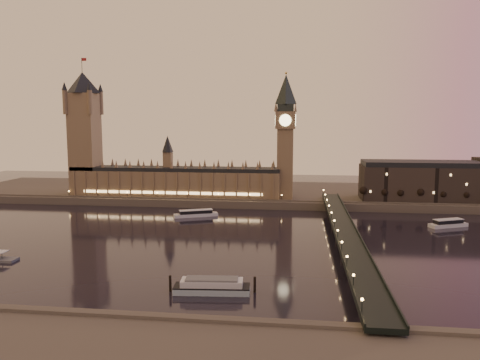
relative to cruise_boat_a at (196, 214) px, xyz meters
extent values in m
plane|color=black|center=(9.89, -66.70, -2.27)|extent=(700.00, 700.00, 0.00)
cube|color=#423D35|center=(39.89, 98.30, 0.73)|extent=(560.00, 130.00, 6.00)
cube|color=brown|center=(-30.11, 54.30, 14.73)|extent=(180.00, 26.00, 22.00)
cube|color=black|center=(-30.11, 54.30, 27.33)|extent=(180.00, 22.00, 3.20)
cube|color=#FFCC7F|center=(-30.11, 40.80, 8.73)|extent=(153.00, 0.25, 2.20)
cube|color=brown|center=(-110.11, 54.30, 47.73)|extent=(22.00, 22.00, 88.00)
cone|color=black|center=(-110.11, 54.30, 100.73)|extent=(31.68, 31.68, 18.00)
cylinder|color=black|center=(-110.11, 54.30, 115.73)|extent=(0.44, 0.44, 12.00)
cube|color=maroon|center=(-107.91, 54.30, 120.23)|extent=(4.00, 0.15, 2.50)
cube|color=brown|center=(63.89, 54.30, 32.73)|extent=(13.00, 13.00, 58.00)
cube|color=brown|center=(63.89, 54.30, 68.73)|extent=(16.00, 16.00, 14.00)
cylinder|color=#FFEAA5|center=(63.89, 46.12, 68.73)|extent=(9.60, 0.35, 9.60)
cylinder|color=#FFEAA5|center=(55.71, 54.30, 68.73)|extent=(0.35, 9.60, 9.60)
cube|color=black|center=(63.89, 54.30, 78.73)|extent=(13.00, 13.00, 6.00)
cone|color=black|center=(63.89, 54.30, 93.73)|extent=(17.68, 17.68, 24.00)
sphere|color=gold|center=(63.89, 54.30, 106.73)|extent=(2.00, 2.00, 2.00)
cube|color=black|center=(101.89, -66.70, 5.73)|extent=(13.00, 260.00, 2.00)
cube|color=black|center=(95.59, -66.70, 7.23)|extent=(0.60, 260.00, 1.00)
cube|color=black|center=(108.19, -66.70, 7.23)|extent=(0.60, 260.00, 1.00)
cube|color=black|center=(181.89, 60.30, 17.73)|extent=(110.00, 36.00, 28.00)
cube|color=black|center=(181.89, 60.30, 33.73)|extent=(108.00, 34.00, 4.00)
cylinder|color=black|center=(126.51, 42.30, 7.64)|extent=(0.70, 0.70, 7.83)
sphere|color=black|center=(126.51, 42.30, 11.73)|extent=(5.22, 5.22, 5.22)
cylinder|color=black|center=(141.73, 42.30, 7.64)|extent=(0.70, 0.70, 7.83)
sphere|color=black|center=(141.73, 42.30, 11.73)|extent=(5.22, 5.22, 5.22)
cylinder|color=black|center=(156.95, 42.30, 7.64)|extent=(0.70, 0.70, 7.83)
sphere|color=black|center=(156.95, 42.30, 11.73)|extent=(5.22, 5.22, 5.22)
cylinder|color=black|center=(172.17, 42.30, 7.64)|extent=(0.70, 0.70, 7.83)
sphere|color=black|center=(172.17, 42.30, 11.73)|extent=(5.22, 5.22, 5.22)
cylinder|color=black|center=(187.40, 42.30, 7.64)|extent=(0.70, 0.70, 7.83)
sphere|color=black|center=(187.40, 42.30, 11.73)|extent=(5.22, 5.22, 5.22)
cylinder|color=black|center=(202.62, 42.30, 7.64)|extent=(0.70, 0.70, 7.83)
sphere|color=black|center=(202.62, 42.30, 11.73)|extent=(5.22, 5.22, 5.22)
cube|color=silver|center=(0.00, 0.00, -1.09)|extent=(32.39, 19.19, 2.37)
cube|color=black|center=(0.00, 0.00, 1.27)|extent=(24.19, 14.71, 2.37)
cube|color=silver|center=(0.00, 0.00, 2.67)|extent=(24.89, 15.23, 0.43)
cube|color=silver|center=(175.04, -12.40, -1.05)|extent=(27.38, 17.38, 2.45)
cube|color=black|center=(175.04, -12.40, 1.40)|extent=(20.50, 13.39, 2.45)
cube|color=silver|center=(175.04, -12.40, 2.85)|extent=(21.10, 13.87, 0.45)
cube|color=#9DBAC7|center=(40.30, -151.00, -1.00)|extent=(31.89, 11.34, 2.54)
cube|color=black|center=(40.30, -151.00, 0.51)|extent=(31.89, 11.34, 0.49)
cube|color=silver|center=(40.30, -151.00, 2.03)|extent=(25.97, 9.88, 2.54)
cube|color=#595B5E|center=(40.30, -151.00, 3.64)|extent=(21.99, 8.59, 0.68)
cylinder|color=black|center=(22.77, -151.45, 1.05)|extent=(1.07, 1.07, 6.65)
cylinder|color=black|center=(57.84, -148.55, 1.05)|extent=(1.07, 1.07, 6.65)
camera|label=1|loc=(74.99, -333.74, 68.17)|focal=35.00mm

